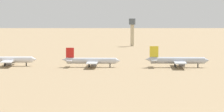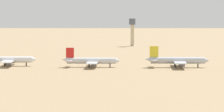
% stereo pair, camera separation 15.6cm
% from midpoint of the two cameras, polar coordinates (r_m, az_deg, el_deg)
% --- Properties ---
extents(ground, '(4000.00, 4000.00, 0.00)m').
position_cam_midpoint_polar(ground, '(341.10, -1.91, -1.05)').
color(ground, '#9E8460').
extents(ridge_west, '(353.91, 352.51, 61.51)m').
position_cam_midpoint_polar(ridge_west, '(1267.65, 0.40, 4.45)').
color(ridge_west, slate).
rests_on(ridge_west, ground).
extents(parked_jet_orange_3, '(34.09, 29.17, 11.32)m').
position_cam_midpoint_polar(parked_jet_orange_3, '(351.72, -9.92, -0.34)').
color(parked_jet_orange_3, white).
rests_on(parked_jet_orange_3, ground).
extents(parked_jet_red_4, '(33.32, 28.29, 11.01)m').
position_cam_midpoint_polar(parked_jet_red_4, '(340.27, -2.01, -0.46)').
color(parked_jet_red_4, silver).
rests_on(parked_jet_red_4, ground).
extents(parked_jet_yellow_5, '(36.27, 30.78, 11.98)m').
position_cam_midpoint_polar(parked_jet_yellow_5, '(340.52, 6.17, -0.42)').
color(parked_jet_yellow_5, silver).
rests_on(parked_jet_yellow_5, ground).
extents(control_tower, '(5.20, 5.20, 24.22)m').
position_cam_midpoint_polar(control_tower, '(528.52, 1.95, 2.53)').
color(control_tower, '#C6B793').
rests_on(control_tower, ground).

